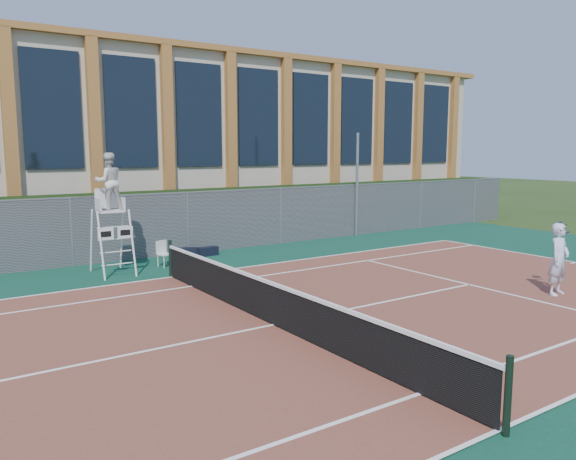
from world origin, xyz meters
TOP-DOWN VIEW (x-y plane):
  - ground at (0.00, 0.00)m, footprint 120.00×120.00m
  - apron at (0.00, 1.00)m, footprint 36.00×20.00m
  - tennis_court at (0.00, 0.00)m, footprint 23.77×10.97m
  - tennis_net at (0.00, 0.00)m, footprint 0.10×11.30m
  - fence at (0.00, 8.80)m, footprint 40.00×0.06m
  - hedge at (0.00, 10.00)m, footprint 40.00×1.40m
  - building at (0.00, 17.95)m, footprint 45.00×10.60m
  - steel_pole at (9.87, 8.70)m, footprint 0.12×0.12m
  - umpire_chair at (-1.27, 7.05)m, footprint 1.03×1.58m
  - plastic_chair at (0.39, 7.14)m, footprint 0.48×0.48m
  - sports_bag_near at (2.39, 8.03)m, footprint 0.74×0.34m
  - sports_bag_far at (1.91, 8.60)m, footprint 0.68×0.57m
  - tennis_player at (7.38, -1.96)m, footprint 1.04×0.71m

SIDE VIEW (x-z plane):
  - ground at x=0.00m, z-range 0.00..0.00m
  - apron at x=0.00m, z-range 0.00..0.01m
  - tennis_court at x=0.00m, z-range 0.01..0.03m
  - sports_bag_far at x=1.91m, z-range 0.01..0.26m
  - sports_bag_near at x=2.39m, z-range 0.01..0.32m
  - plastic_chair at x=0.39m, z-range 0.08..0.91m
  - tennis_net at x=0.00m, z-range -0.01..1.09m
  - tennis_player at x=7.38m, z-range 0.03..1.88m
  - fence at x=0.00m, z-range 0.00..2.20m
  - hedge at x=0.00m, z-range 0.00..2.20m
  - steel_pole at x=9.87m, z-range 0.00..4.44m
  - umpire_chair at x=-1.27m, z-range 0.85..4.52m
  - building at x=0.00m, z-range 0.03..8.26m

